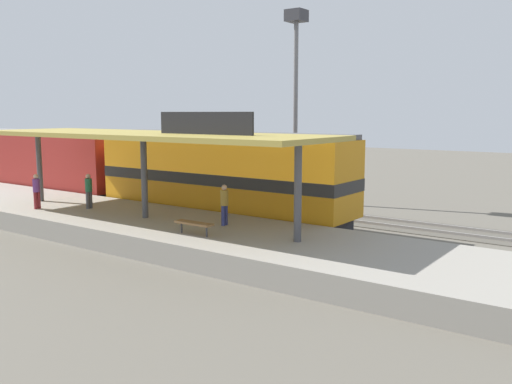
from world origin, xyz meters
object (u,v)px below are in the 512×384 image
passenger_carriage_single (21,160)px  light_mast (296,66)px  person_boarding (224,203)px  person_waiting (37,190)px  person_walking (89,189)px  platform_bench (194,224)px  locomotive (221,176)px

passenger_carriage_single → light_mast: light_mast is taller
person_boarding → person_waiting: bearing=102.8°
person_boarding → person_walking: bearing=94.9°
passenger_carriage_single → person_waiting: passenger_carriage_single is taller
passenger_carriage_single → light_mast: bearing=-66.1°
person_walking → person_boarding: (0.69, -8.00, 0.00)m
person_waiting → light_mast: bearing=-23.8°
platform_bench → locomotive: (6.00, 3.58, 1.07)m
passenger_carriage_single → person_boarding: (-3.88, -21.38, -0.46)m
person_walking → locomotive: bearing=-45.3°
platform_bench → person_boarding: bearing=5.5°
person_waiting → person_walking: bearing=-51.2°
passenger_carriage_single → person_boarding: size_ratio=11.70×
locomotive → person_waiting: 9.01m
passenger_carriage_single → light_mast: size_ratio=1.71×
locomotive → person_boarding: bearing=-138.9°
locomotive → person_waiting: bearing=133.0°
person_waiting → platform_bench: bearing=-89.2°
locomotive → passenger_carriage_single: (0.00, 18.00, -0.10)m
person_waiting → person_boarding: 10.20m
passenger_carriage_single → person_walking: 14.15m
person_boarding → platform_bench: bearing=-174.5°
platform_bench → passenger_carriage_single: (6.00, 21.58, 0.97)m
locomotive → person_walking: size_ratio=8.44×
locomotive → person_boarding: locomotive is taller
light_mast → person_walking: light_mast is taller
passenger_carriage_single → person_boarding: 21.73m
passenger_carriage_single → person_waiting: size_ratio=11.70×
platform_bench → person_waiting: 10.17m
light_mast → person_waiting: bearing=156.2°
person_waiting → person_boarding: same height
passenger_carriage_single → person_boarding: passenger_carriage_single is taller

